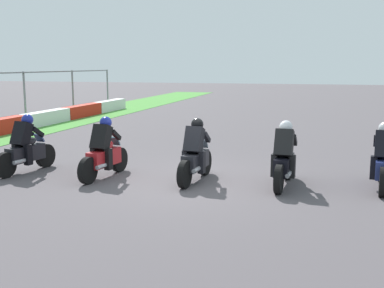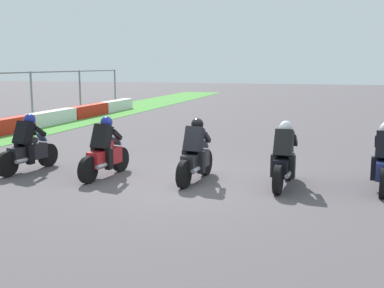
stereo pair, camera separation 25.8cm
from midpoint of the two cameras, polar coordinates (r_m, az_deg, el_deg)
name	(u,v)px [view 2 (the right image)]	position (r m, az deg, el deg)	size (l,w,h in m)	color
ground_plane	(191,182)	(11.26, 0.58, -4.62)	(120.00, 120.00, 0.00)	#514A4E
rider_lane_a	(384,163)	(11.30, 22.88, -2.10)	(2.04, 0.57, 1.51)	black
rider_lane_b	(284,160)	(10.94, 11.76, -1.91)	(2.04, 0.55, 1.51)	black
rider_lane_c	(195,156)	(11.21, 1.08, -1.42)	(2.04, 0.56, 1.51)	black
rider_lane_d	(105,152)	(11.80, -9.92, -1.01)	(2.04, 0.58, 1.51)	black
rider_lane_e	(28,148)	(12.92, -18.74, -0.47)	(2.03, 0.62, 1.51)	black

